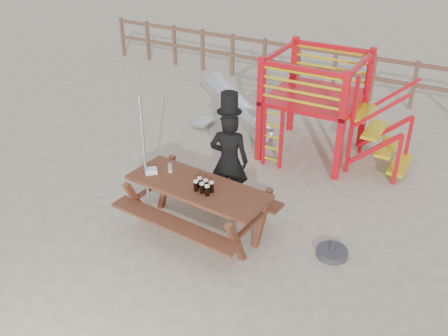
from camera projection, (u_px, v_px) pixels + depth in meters
ground at (213, 243)px, 7.69m from camera, size 60.00×60.00×0.00m
back_fence at (354, 70)px, 12.62m from camera, size 15.09×0.09×1.20m
playground_fort at (311, 103)px, 9.82m from camera, size 4.71×1.84×2.10m
picnic_table at (198, 203)px, 7.69m from camera, size 2.33×1.70×0.86m
man_with_hat at (229, 159)px, 8.12m from camera, size 0.74×0.60×2.07m
metal_pole at (145, 161)px, 7.70m from camera, size 0.05×0.05×2.17m
parasol_base at (332, 253)px, 7.40m from camera, size 0.46×0.46×0.20m
paper_bag at (151, 171)px, 7.83m from camera, size 0.23×0.22×0.08m
stout_pints at (204, 186)px, 7.34m from camera, size 0.29×0.20×0.17m
empty_glasses at (170, 168)px, 7.84m from camera, size 0.07×0.07×0.15m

